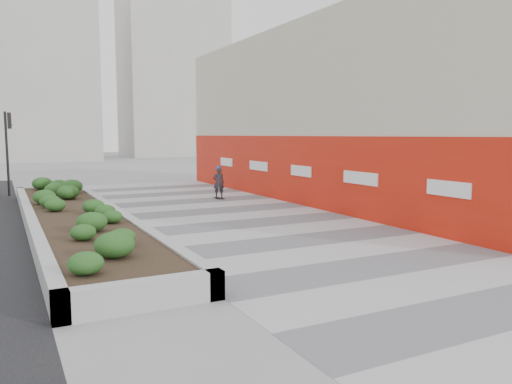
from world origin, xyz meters
TOP-DOWN VIEW (x-y plane):
  - ground at (0.00, 0.00)m, footprint 160.00×160.00m
  - walkway at (0.00, 3.00)m, footprint 8.00×36.00m
  - building at (6.98, 8.98)m, footprint 6.04×24.08m
  - planter at (-5.50, 7.00)m, footprint 3.00×18.00m
  - traffic_signal_near at (-7.23, 17.50)m, footprint 0.33×0.28m
  - distant_bldg_north_l at (-5.00, 55.00)m, footprint 16.00×12.00m
  - distant_bldg_north_r at (15.00, 60.00)m, footprint 14.00×10.00m
  - manhole_cover at (0.50, 3.00)m, footprint 0.44×0.44m
  - skateboarder at (1.59, 11.57)m, footprint 0.61×0.75m

SIDE VIEW (x-z plane):
  - ground at x=0.00m, z-range 0.00..0.00m
  - manhole_cover at x=0.50m, z-range 0.00..0.01m
  - walkway at x=0.00m, z-range 0.00..0.01m
  - planter at x=-5.50m, z-range -0.03..0.87m
  - skateboarder at x=1.59m, z-range 0.01..1.60m
  - traffic_signal_near at x=-7.23m, z-range 0.66..4.86m
  - building at x=6.98m, z-range -0.02..7.98m
  - distant_bldg_north_l at x=-5.00m, z-range 0.00..20.00m
  - distant_bldg_north_r at x=15.00m, z-range 0.00..24.00m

